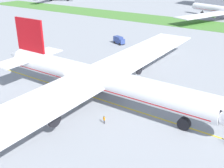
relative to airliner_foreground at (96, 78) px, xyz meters
The scene contains 6 objects.
ground_plane 6.69m from the airliner_foreground, 159.40° to the right, with size 600.00×600.00×0.00m, color #9399A0.
apron_taxi_line 6.63m from the airliner_foreground, 163.48° to the left, with size 280.00×0.36×0.01m, color yellow.
grass_median_strip 94.83m from the airliner_foreground, 92.27° to the left, with size 320.00×24.00×0.10m, color #4C8438.
airliner_foreground is the anchor object (origin of this frame).
ground_crew_wingwalker_port 10.26m from the airliner_foreground, 43.83° to the right, with size 0.49×0.41×1.59m.
service_truck_baggage_loader 47.07m from the airliner_foreground, 117.33° to the left, with size 5.00×3.48×2.77m.
Camera 1 is at (36.40, -40.10, 27.12)m, focal length 43.81 mm.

